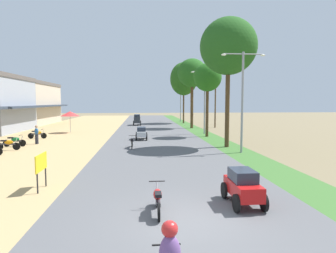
% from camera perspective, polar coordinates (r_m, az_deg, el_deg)
% --- Properties ---
extents(ground_plane, '(180.00, 180.00, 0.00)m').
position_cam_1_polar(ground_plane, '(9.36, 3.37, -18.30)').
color(ground_plane, '#7A6B4C').
extents(road_strip, '(9.00, 140.00, 0.08)m').
position_cam_1_polar(road_strip, '(9.34, 3.37, -18.08)').
color(road_strip, '#565659').
rests_on(road_strip, ground).
extents(shophouse_far, '(8.41, 13.16, 6.90)m').
position_cam_1_polar(shophouse_far, '(53.38, -25.74, 4.12)').
color(shophouse_far, '#C6B299').
rests_on(shophouse_far, ground).
extents(parked_motorbike_fifth, '(1.80, 0.54, 0.94)m').
position_cam_1_polar(parked_motorbike_fifth, '(24.96, -28.85, -2.96)').
color(parked_motorbike_fifth, black).
rests_on(parked_motorbike_fifth, dirt_shoulder).
extents(parked_motorbike_sixth, '(1.80, 0.54, 0.94)m').
position_cam_1_polar(parked_motorbike_sixth, '(26.72, -27.83, -2.44)').
color(parked_motorbike_sixth, black).
rests_on(parked_motorbike_sixth, dirt_shoulder).
extents(parked_motorbike_seventh, '(1.80, 0.54, 0.94)m').
position_cam_1_polar(parked_motorbike_seventh, '(31.53, -24.20, -1.28)').
color(parked_motorbike_seventh, black).
rests_on(parked_motorbike_seventh, dirt_shoulder).
extents(street_signboard, '(0.06, 1.30, 1.50)m').
position_cam_1_polar(street_signboard, '(13.10, -23.61, -6.89)').
color(street_signboard, '#262628').
rests_on(street_signboard, dirt_shoulder).
extents(vendor_umbrella, '(2.20, 2.20, 2.52)m').
position_cam_1_polar(vendor_umbrella, '(35.98, -18.66, 2.40)').
color(vendor_umbrella, '#99999E').
rests_on(vendor_umbrella, dirt_shoulder).
extents(pedestrian_on_shoulder, '(0.42, 0.35, 1.62)m').
position_cam_1_polar(pedestrian_on_shoulder, '(27.44, -24.37, -1.27)').
color(pedestrian_on_shoulder, '#33333D').
rests_on(pedestrian_on_shoulder, dirt_shoulder).
extents(median_tree_nearest, '(4.47, 4.47, 10.22)m').
position_cam_1_polar(median_tree_nearest, '(24.14, 11.75, 15.05)').
color(median_tree_nearest, '#4C351E').
rests_on(median_tree_nearest, median_strip).
extents(median_tree_second, '(2.89, 2.89, 7.61)m').
position_cam_1_polar(median_tree_second, '(30.66, 7.75, 9.41)').
color(median_tree_second, '#4C351E').
rests_on(median_tree_second, median_strip).
extents(median_tree_third, '(4.01, 4.01, 9.54)m').
position_cam_1_polar(median_tree_third, '(40.55, 4.74, 10.34)').
color(median_tree_third, '#4C351E').
rests_on(median_tree_third, median_strip).
extents(median_tree_fourth, '(4.58, 4.58, 10.29)m').
position_cam_1_polar(median_tree_fourth, '(49.83, 3.10, 9.29)').
color(median_tree_fourth, '#4C351E').
rests_on(median_tree_fourth, median_strip).
extents(streetlamp_near, '(3.16, 0.20, 7.10)m').
position_cam_1_polar(streetlamp_near, '(21.27, 14.39, 6.08)').
color(streetlamp_near, gray).
rests_on(streetlamp_near, median_strip).
extents(streetlamp_mid, '(3.16, 0.20, 7.17)m').
position_cam_1_polar(streetlamp_mid, '(33.18, 7.20, 5.74)').
color(streetlamp_mid, gray).
rests_on(streetlamp_mid, median_strip).
extents(streetlamp_far, '(3.16, 0.20, 7.82)m').
position_cam_1_polar(streetlamp_far, '(53.28, 2.49, 5.78)').
color(streetlamp_far, gray).
rests_on(streetlamp_far, median_strip).
extents(utility_pole_near, '(1.80, 0.20, 8.41)m').
position_cam_1_polar(utility_pole_near, '(42.09, 9.27, 5.74)').
color(utility_pole_near, brown).
rests_on(utility_pole_near, ground).
extents(car_hatchback_red, '(1.04, 2.00, 1.23)m').
position_cam_1_polar(car_hatchback_red, '(10.73, 14.45, -11.17)').
color(car_hatchback_red, red).
rests_on(car_hatchback_red, road_strip).
extents(car_sedan_silver, '(1.10, 2.26, 1.19)m').
position_cam_1_polar(car_sedan_silver, '(28.12, -5.22, -1.18)').
color(car_sedan_silver, '#B7BCC1').
rests_on(car_sedan_silver, road_strip).
extents(car_van_charcoal, '(1.19, 2.41, 1.67)m').
position_cam_1_polar(car_van_charcoal, '(45.50, -6.08, 1.46)').
color(car_van_charcoal, '#282D33').
rests_on(car_van_charcoal, road_strip).
extents(motorbike_ahead_second, '(0.54, 1.80, 0.94)m').
position_cam_1_polar(motorbike_ahead_second, '(9.69, -2.04, -13.86)').
color(motorbike_ahead_second, black).
rests_on(motorbike_ahead_second, road_strip).
extents(motorbike_ahead_third, '(0.54, 1.80, 0.94)m').
position_cam_1_polar(motorbike_ahead_third, '(23.00, -7.04, -2.96)').
color(motorbike_ahead_third, black).
rests_on(motorbike_ahead_third, road_strip).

